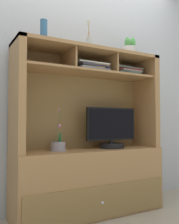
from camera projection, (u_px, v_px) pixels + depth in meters
name	position (u px, v px, depth m)	size (l,w,h in m)	color
floor_plane	(89.00, 215.00, 2.32)	(6.00, 6.00, 0.02)	#A29883
back_wall	(78.00, 68.00, 2.59)	(6.00, 0.02, 2.80)	#AFB6B9
media_console	(89.00, 162.00, 2.35)	(1.41, 0.45, 1.52)	#9F7545
tv_monitor	(111.00, 131.00, 2.46)	(0.54, 0.24, 0.39)	black
potted_orchid	(58.00, 146.00, 2.23)	(0.15, 0.15, 0.37)	#95929D
magazine_stack_left	(125.00, 72.00, 2.61)	(0.34, 0.27, 0.09)	#325887
magazine_stack_centre	(91.00, 68.00, 2.34)	(0.33, 0.26, 0.07)	slate
diffuser_bottle	(89.00, 44.00, 2.40)	(0.05, 0.05, 0.29)	#B0B7B1
potted_succulent	(130.00, 49.00, 2.60)	(0.16, 0.16, 0.20)	silver
ceramic_vase	(44.00, 31.00, 2.15)	(0.06, 0.06, 0.20)	#35638D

